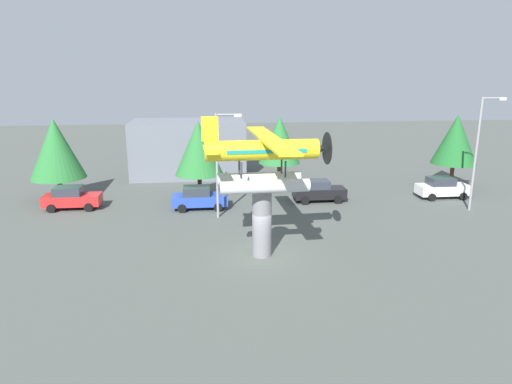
# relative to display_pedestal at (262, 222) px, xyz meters

# --- Properties ---
(ground_plane) EXTENTS (140.00, 140.00, 0.00)m
(ground_plane) POSITION_rel_display_pedestal_xyz_m (0.00, 0.00, -1.99)
(ground_plane) COLOR #4C514C
(display_pedestal) EXTENTS (1.10, 1.10, 3.97)m
(display_pedestal) POSITION_rel_display_pedestal_xyz_m (0.00, 0.00, 0.00)
(display_pedestal) COLOR slate
(display_pedestal) RESTS_ON ground
(floatplane_monument) EXTENTS (6.96, 10.44, 4.00)m
(floatplane_monument) POSITION_rel_display_pedestal_xyz_m (0.13, 0.01, 3.66)
(floatplane_monument) COLOR silver
(floatplane_monument) RESTS_ON display_pedestal
(car_near_red) EXTENTS (4.20, 2.02, 1.76)m
(car_near_red) POSITION_rel_display_pedestal_xyz_m (-13.37, 10.77, -1.11)
(car_near_red) COLOR red
(car_near_red) RESTS_ON ground
(car_mid_blue) EXTENTS (4.20, 2.02, 1.76)m
(car_mid_blue) POSITION_rel_display_pedestal_xyz_m (-3.64, 9.69, -1.11)
(car_mid_blue) COLOR #2847B7
(car_mid_blue) RESTS_ON ground
(car_far_black) EXTENTS (4.20, 2.02, 1.76)m
(car_far_black) POSITION_rel_display_pedestal_xyz_m (5.96, 10.77, -1.11)
(car_far_black) COLOR black
(car_far_black) RESTS_ON ground
(car_distant_white) EXTENTS (4.20, 2.02, 1.76)m
(car_distant_white) POSITION_rel_display_pedestal_xyz_m (16.47, 10.66, -1.11)
(car_distant_white) COLOR white
(car_distant_white) RESTS_ON ground
(streetlight_primary) EXTENTS (1.84, 0.28, 7.48)m
(streetlight_primary) POSITION_rel_display_pedestal_xyz_m (-2.07, 7.37, 2.38)
(streetlight_primary) COLOR gray
(streetlight_primary) RESTS_ON ground
(streetlight_secondary) EXTENTS (1.84, 0.28, 8.48)m
(streetlight_secondary) POSITION_rel_display_pedestal_xyz_m (17.03, 7.10, 2.90)
(streetlight_secondary) COLOR gray
(streetlight_secondary) RESTS_ON ground
(storefront_building) EXTENTS (11.15, 6.62, 5.49)m
(storefront_building) POSITION_rel_display_pedestal_xyz_m (-4.74, 22.00, 0.76)
(storefront_building) COLOR slate
(storefront_building) RESTS_ON ground
(tree_west) EXTENTS (4.36, 4.36, 6.65)m
(tree_west) POSITION_rel_display_pedestal_xyz_m (-15.04, 13.72, 2.24)
(tree_west) COLOR brown
(tree_west) RESTS_ON ground
(tree_east) EXTENTS (3.93, 3.93, 6.44)m
(tree_east) POSITION_rel_display_pedestal_xyz_m (-3.61, 12.69, 2.26)
(tree_east) COLOR brown
(tree_east) RESTS_ON ground
(tree_center_back) EXTENTS (3.69, 3.69, 6.46)m
(tree_center_back) POSITION_rel_display_pedestal_xyz_m (3.45, 15.27, 2.41)
(tree_center_back) COLOR brown
(tree_center_back) RESTS_ON ground
(tree_far_east) EXTENTS (3.94, 3.94, 6.60)m
(tree_far_east) POSITION_rel_display_pedestal_xyz_m (19.05, 13.89, 2.41)
(tree_far_east) COLOR brown
(tree_far_east) RESTS_ON ground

